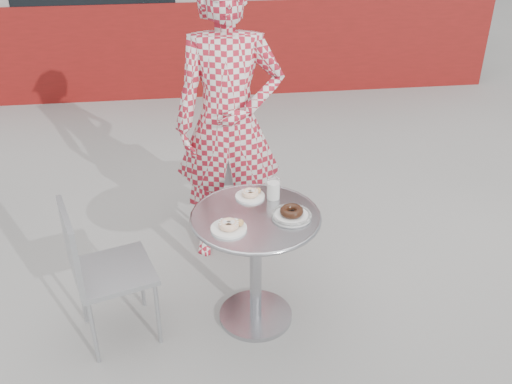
{
  "coord_description": "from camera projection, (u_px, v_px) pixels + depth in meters",
  "views": [
    {
      "loc": [
        -0.36,
        -2.36,
        2.19
      ],
      "look_at": [
        -0.03,
        0.14,
        0.74
      ],
      "focal_mm": 40.0,
      "sensor_mm": 36.0,
      "label": 1
    }
  ],
  "objects": [
    {
      "name": "plate_far",
      "position": [
        250.0,
        194.0,
        3.0
      ],
      "size": [
        0.16,
        0.16,
        0.04
      ],
      "rotation": [
        0.0,
        0.0,
        0.05
      ],
      "color": "white",
      "rests_on": "bistro_table"
    },
    {
      "name": "plate_near",
      "position": [
        229.0,
        226.0,
        2.73
      ],
      "size": [
        0.18,
        0.18,
        0.05
      ],
      "rotation": [
        0.0,
        0.0,
        -0.2
      ],
      "color": "white",
      "rests_on": "bistro_table"
    },
    {
      "name": "ground",
      "position": [
        265.0,
        320.0,
        3.16
      ],
      "size": [
        60.0,
        60.0,
        0.0
      ],
      "primitive_type": "plane",
      "color": "#9A9792",
      "rests_on": "ground"
    },
    {
      "name": "milk_cup",
      "position": [
        273.0,
        190.0,
        2.97
      ],
      "size": [
        0.07,
        0.07,
        0.11
      ],
      "rotation": [
        0.0,
        0.0,
        -0.29
      ],
      "color": "white",
      "rests_on": "bistro_table"
    },
    {
      "name": "seated_person",
      "position": [
        229.0,
        124.0,
        3.34
      ],
      "size": [
        0.68,
        0.48,
        1.76
      ],
      "primitive_type": "imported",
      "rotation": [
        0.0,
        0.0,
        -0.09
      ],
      "color": "#A7192B",
      "rests_on": "ground"
    },
    {
      "name": "chair_far",
      "position": [
        230.0,
        192.0,
        3.92
      ],
      "size": [
        0.38,
        0.38,
        0.79
      ],
      "rotation": [
        0.0,
        0.0,
        3.13
      ],
      "color": "#AFB2B7",
      "rests_on": "ground"
    },
    {
      "name": "bistro_table",
      "position": [
        256.0,
        242.0,
        2.93
      ],
      "size": [
        0.66,
        0.66,
        0.67
      ],
      "rotation": [
        0.0,
        0.0,
        0.1
      ],
      "color": "#B5B5BA",
      "rests_on": "ground"
    },
    {
      "name": "plate_checker",
      "position": [
        291.0,
        214.0,
        2.83
      ],
      "size": [
        0.2,
        0.2,
        0.05
      ],
      "rotation": [
        0.0,
        0.0,
        -0.41
      ],
      "color": "white",
      "rests_on": "bistro_table"
    },
    {
      "name": "chair_left",
      "position": [
        115.0,
        297.0,
        2.96
      ],
      "size": [
        0.48,
        0.48,
        0.8
      ],
      "rotation": [
        0.0,
        0.0,
        1.88
      ],
      "color": "#AFB2B7",
      "rests_on": "ground"
    }
  ]
}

